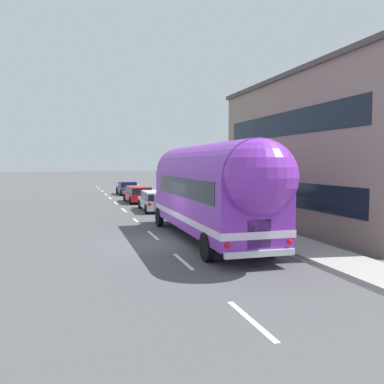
# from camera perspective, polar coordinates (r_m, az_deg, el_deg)

# --- Properties ---
(ground_plane) EXTENTS (300.00, 300.00, 0.00)m
(ground_plane) POSITION_cam_1_polar(r_m,az_deg,el_deg) (17.56, -4.19, -6.95)
(ground_plane) COLOR #4C4C4F
(lane_markings) EXTENTS (4.10, 80.00, 0.01)m
(lane_markings) POSITION_cam_1_polar(r_m,az_deg,el_deg) (30.56, -4.18, -2.25)
(lane_markings) COLOR silver
(lane_markings) RESTS_ON ground
(sidewalk_slab) EXTENTS (2.03, 90.00, 0.15)m
(sidewalk_slab) POSITION_cam_1_polar(r_m,az_deg,el_deg) (28.39, 1.36, -2.58)
(sidewalk_slab) COLOR #9E9B93
(sidewalk_slab) RESTS_ON ground
(roadside_building) EXTENTS (12.11, 15.39, 7.84)m
(roadside_building) POSITION_cam_1_polar(r_m,az_deg,el_deg) (25.26, 24.12, 5.00)
(roadside_building) COLOR gray
(roadside_building) RESTS_ON ground
(painted_bus) EXTENTS (2.67, 12.64, 4.12)m
(painted_bus) POSITION_cam_1_polar(r_m,az_deg,el_deg) (17.24, 2.62, 0.56)
(painted_bus) COLOR purple
(painted_bus) RESTS_ON ground
(car_lead) EXTENTS (2.05, 4.85, 1.37)m
(car_lead) POSITION_cam_1_polar(r_m,az_deg,el_deg) (28.94, -4.99, -1.03)
(car_lead) COLOR silver
(car_lead) RESTS_ON ground
(car_second) EXTENTS (1.96, 4.79, 1.37)m
(car_second) POSITION_cam_1_polar(r_m,az_deg,el_deg) (35.20, -7.42, -0.15)
(car_second) COLOR #A5191E
(car_second) RESTS_ON ground
(car_third) EXTENTS (2.03, 4.35, 1.37)m
(car_third) POSITION_cam_1_polar(r_m,az_deg,el_deg) (44.22, -8.84, 0.59)
(car_third) COLOR navy
(car_third) RESTS_ON ground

